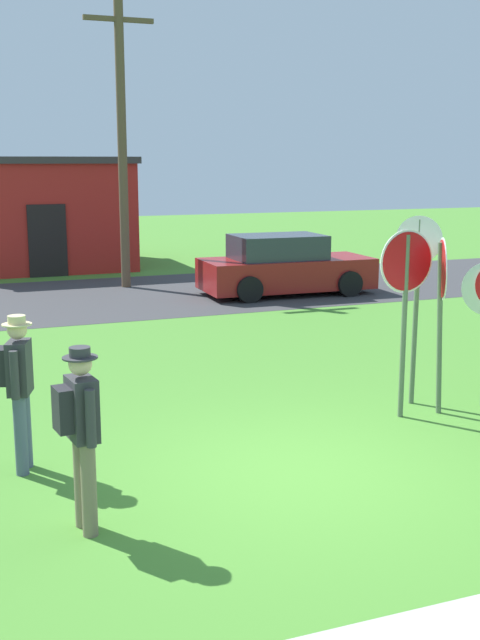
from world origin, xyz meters
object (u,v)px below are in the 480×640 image
(person_holding_notes, at_px, (18,382))
(person_in_teal, at_px, (80,426))
(utility_pole, at_px, (122,139))
(stop_sign_tallest, at_px, (406,289))
(stop_sign_leaning_left, at_px, (441,293))
(parked_car_on_street, at_px, (284,267))
(stop_sign_center_cluster, at_px, (417,281))

(person_holding_notes, distance_m, person_in_teal, 1.74)
(utility_pole, xyz_separation_m, stop_sign_tallest, (0.87, -12.12, -2.17))
(stop_sign_tallest, distance_m, stop_sign_leaning_left, 0.54)
(utility_pole, distance_m, person_in_teal, 14.68)
(utility_pole, height_order, stop_sign_tallest, utility_pole)
(parked_car_on_street, xyz_separation_m, stop_sign_center_cluster, (-2.13, -9.07, 1.05))
(stop_sign_leaning_left, distance_m, person_in_teal, 5.39)
(parked_car_on_street, distance_m, person_in_teal, 13.42)
(utility_pole, relative_size, person_holding_notes, 4.27)
(stop_sign_tallest, distance_m, person_in_teal, 4.92)
(stop_sign_center_cluster, distance_m, stop_sign_leaning_left, 0.52)
(stop_sign_leaning_left, relative_size, person_in_teal, 1.36)
(stop_sign_tallest, bearing_deg, person_in_teal, -158.33)
(stop_sign_leaning_left, bearing_deg, person_in_teal, -160.71)
(stop_sign_center_cluster, height_order, person_in_teal, stop_sign_center_cluster)
(stop_sign_leaning_left, bearing_deg, stop_sign_tallest, 176.89)
(parked_car_on_street, distance_m, stop_sign_leaning_left, 9.85)
(utility_pole, bearing_deg, person_holding_notes, -108.24)
(stop_sign_tallest, bearing_deg, utility_pole, 94.08)
(parked_car_on_street, bearing_deg, stop_sign_tallest, -105.35)
(utility_pole, distance_m, parked_car_on_street, 5.39)
(stop_sign_center_cluster, distance_m, person_in_teal, 5.56)
(utility_pole, relative_size, stop_sign_leaning_left, 3.13)
(stop_sign_tallest, distance_m, person_holding_notes, 4.95)
(stop_sign_center_cluster, bearing_deg, utility_pole, 96.66)
(person_holding_notes, bearing_deg, parked_car_on_street, 52.09)
(stop_sign_center_cluster, xyz_separation_m, person_in_teal, (-5.02, -2.28, -0.73))
(person_in_teal, bearing_deg, stop_sign_tallest, 21.67)
(parked_car_on_street, bearing_deg, person_in_teal, -122.21)
(stop_sign_tallest, relative_size, stop_sign_center_cluster, 0.95)
(parked_car_on_street, xyz_separation_m, stop_sign_leaning_left, (-2.09, -9.58, 0.95))
(stop_sign_tallest, height_order, stop_sign_leaning_left, stop_sign_tallest)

